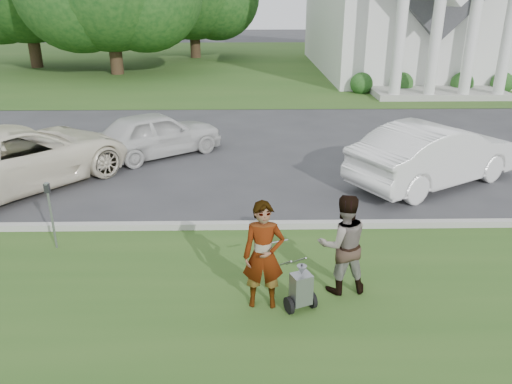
{
  "coord_description": "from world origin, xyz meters",
  "views": [
    {
      "loc": [
        -0.17,
        -8.96,
        4.67
      ],
      "look_at": [
        0.0,
        0.0,
        1.06
      ],
      "focal_mm": 35.0,
      "sensor_mm": 36.0,
      "label": 1
    }
  ],
  "objects_px": {
    "striping_cart": "(301,289)",
    "parking_meter_near": "(50,208)",
    "car_b": "(157,134)",
    "person_left": "(264,256)",
    "car_a": "(22,156)",
    "car_d": "(435,154)",
    "person_right": "(343,245)"
  },
  "relations": [
    {
      "from": "striping_cart",
      "to": "parking_meter_near",
      "type": "height_order",
      "value": "parking_meter_near"
    },
    {
      "from": "parking_meter_near",
      "to": "car_b",
      "type": "bearing_deg",
      "value": 80.38
    },
    {
      "from": "person_left",
      "to": "car_a",
      "type": "xyz_separation_m",
      "value": [
        -5.97,
        5.45,
        -0.1
      ]
    },
    {
      "from": "parking_meter_near",
      "to": "car_d",
      "type": "distance_m",
      "value": 9.23
    },
    {
      "from": "parking_meter_near",
      "to": "car_a",
      "type": "relative_size",
      "value": 0.24
    },
    {
      "from": "car_d",
      "to": "person_left",
      "type": "bearing_deg",
      "value": 109.06
    },
    {
      "from": "person_left",
      "to": "person_right",
      "type": "height_order",
      "value": "person_left"
    },
    {
      "from": "person_left",
      "to": "car_b",
      "type": "height_order",
      "value": "person_left"
    },
    {
      "from": "person_right",
      "to": "parking_meter_near",
      "type": "height_order",
      "value": "person_right"
    },
    {
      "from": "striping_cart",
      "to": "car_b",
      "type": "bearing_deg",
      "value": 91.49
    },
    {
      "from": "person_right",
      "to": "car_d",
      "type": "relative_size",
      "value": 0.35
    },
    {
      "from": "parking_meter_near",
      "to": "car_b",
      "type": "distance_m",
      "value": 6.03
    },
    {
      "from": "striping_cart",
      "to": "car_a",
      "type": "bearing_deg",
      "value": 117.26
    },
    {
      "from": "striping_cart",
      "to": "parking_meter_near",
      "type": "bearing_deg",
      "value": 132.86
    },
    {
      "from": "striping_cart",
      "to": "person_left",
      "type": "height_order",
      "value": "person_left"
    },
    {
      "from": "car_a",
      "to": "car_b",
      "type": "xyz_separation_m",
      "value": [
        3.0,
        2.47,
        -0.11
      ]
    },
    {
      "from": "car_d",
      "to": "person_right",
      "type": "bearing_deg",
      "value": 116.08
    },
    {
      "from": "parking_meter_near",
      "to": "person_left",
      "type": "bearing_deg",
      "value": -26.35
    },
    {
      "from": "striping_cart",
      "to": "parking_meter_near",
      "type": "distance_m",
      "value": 5.05
    },
    {
      "from": "person_left",
      "to": "car_d",
      "type": "xyz_separation_m",
      "value": [
        4.59,
        5.4,
        -0.09
      ]
    },
    {
      "from": "person_left",
      "to": "parking_meter_near",
      "type": "relative_size",
      "value": 1.29
    },
    {
      "from": "person_right",
      "to": "car_b",
      "type": "distance_m",
      "value": 8.65
    },
    {
      "from": "parking_meter_near",
      "to": "car_d",
      "type": "bearing_deg",
      "value": 21.79
    },
    {
      "from": "person_right",
      "to": "striping_cart",
      "type": "bearing_deg",
      "value": 29.82
    },
    {
      "from": "car_a",
      "to": "car_b",
      "type": "height_order",
      "value": "car_a"
    },
    {
      "from": "person_left",
      "to": "car_a",
      "type": "relative_size",
      "value": 0.31
    },
    {
      "from": "parking_meter_near",
      "to": "car_d",
      "type": "height_order",
      "value": "car_d"
    },
    {
      "from": "person_right",
      "to": "car_d",
      "type": "height_order",
      "value": "person_right"
    },
    {
      "from": "striping_cart",
      "to": "person_right",
      "type": "height_order",
      "value": "person_right"
    },
    {
      "from": "car_b",
      "to": "car_d",
      "type": "distance_m",
      "value": 7.97
    },
    {
      "from": "person_left",
      "to": "person_right",
      "type": "xyz_separation_m",
      "value": [
        1.3,
        0.4,
        -0.03
      ]
    },
    {
      "from": "car_a",
      "to": "car_b",
      "type": "distance_m",
      "value": 3.89
    }
  ]
}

